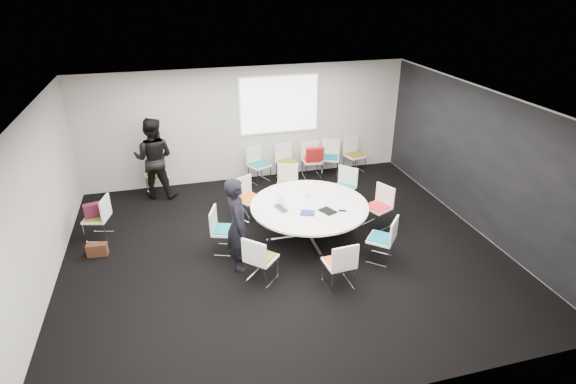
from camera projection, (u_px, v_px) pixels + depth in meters
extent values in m
cube|color=black|center=(283.00, 250.00, 8.55)|extent=(8.00, 7.00, 0.04)
cube|color=white|center=(283.00, 103.00, 7.31)|extent=(8.00, 7.00, 0.04)
cube|color=#AAA5A0|center=(247.00, 124.00, 10.99)|extent=(8.00, 0.04, 2.80)
cube|color=#AAA5A0|center=(363.00, 313.00, 4.87)|extent=(8.00, 0.04, 2.80)
cube|color=#AAA5A0|center=(34.00, 210.00, 7.00)|extent=(0.04, 7.00, 2.80)
cube|color=#AAA5A0|center=(480.00, 161.00, 8.87)|extent=(0.04, 7.00, 2.80)
cube|color=black|center=(478.00, 161.00, 8.86)|extent=(0.01, 6.94, 2.74)
cube|color=silver|center=(309.00, 235.00, 8.92)|extent=(0.90, 0.90, 0.08)
cylinder|color=silver|center=(309.00, 221.00, 8.78)|extent=(0.10, 0.10, 0.65)
cylinder|color=white|center=(309.00, 205.00, 8.63)|extent=(2.27, 2.27, 0.04)
cube|color=white|center=(279.00, 105.00, 10.92)|extent=(1.90, 0.03, 1.35)
cube|color=silver|center=(377.00, 218.00, 9.22)|extent=(0.56, 0.56, 0.42)
cube|color=white|center=(377.00, 208.00, 9.12)|extent=(0.59, 0.60, 0.04)
cube|color=red|center=(378.00, 206.00, 9.11)|extent=(0.51, 0.52, 0.03)
cube|color=white|center=(385.00, 195.00, 9.14)|extent=(0.22, 0.43, 0.42)
cube|color=silver|center=(343.00, 198.00, 10.05)|extent=(0.59, 0.59, 0.42)
cube|color=white|center=(343.00, 188.00, 9.94)|extent=(0.64, 0.64, 0.04)
cube|color=#0D7B86|center=(344.00, 187.00, 9.93)|extent=(0.55, 0.55, 0.03)
cube|color=white|center=(348.00, 176.00, 10.01)|extent=(0.34, 0.36, 0.42)
cube|color=silver|center=(287.00, 195.00, 10.17)|extent=(0.54, 0.54, 0.42)
cube|color=white|center=(287.00, 186.00, 10.07)|extent=(0.58, 0.57, 0.04)
cube|color=olive|center=(287.00, 185.00, 10.05)|extent=(0.51, 0.49, 0.03)
cube|color=white|center=(288.00, 173.00, 10.16)|extent=(0.44, 0.19, 0.42)
cube|color=silver|center=(250.00, 208.00, 9.58)|extent=(0.57, 0.57, 0.42)
cube|color=white|center=(250.00, 199.00, 9.48)|extent=(0.62, 0.61, 0.04)
cube|color=#D95B17|center=(249.00, 198.00, 9.47)|extent=(0.54, 0.53, 0.03)
cube|color=white|center=(243.00, 186.00, 9.51)|extent=(0.42, 0.26, 0.42)
cube|color=silver|center=(226.00, 241.00, 8.41)|extent=(0.53, 0.53, 0.42)
cube|color=white|center=(225.00, 231.00, 8.31)|extent=(0.57, 0.58, 0.04)
cube|color=#0C7C83|center=(225.00, 229.00, 8.29)|extent=(0.49, 0.50, 0.03)
cube|color=white|center=(213.00, 219.00, 8.22)|extent=(0.18, 0.45, 0.42)
cube|color=silver|center=(262.00, 269.00, 7.61)|extent=(0.59, 0.59, 0.42)
cube|color=white|center=(261.00, 258.00, 7.51)|extent=(0.64, 0.64, 0.04)
cube|color=brown|center=(261.00, 256.00, 7.49)|extent=(0.55, 0.55, 0.03)
cube|color=white|center=(254.00, 253.00, 7.24)|extent=(0.36, 0.34, 0.42)
cube|color=silver|center=(338.00, 274.00, 7.48)|extent=(0.45, 0.45, 0.42)
cube|color=white|center=(339.00, 263.00, 7.38)|extent=(0.49, 0.47, 0.04)
cube|color=#DD4B17|center=(339.00, 261.00, 7.37)|extent=(0.42, 0.41, 0.03)
cube|color=white|center=(345.00, 258.00, 7.10)|extent=(0.46, 0.07, 0.42)
cube|color=silver|center=(380.00, 250.00, 8.15)|extent=(0.59, 0.59, 0.42)
cube|color=white|center=(381.00, 239.00, 8.05)|extent=(0.63, 0.64, 0.04)
cube|color=#0B657F|center=(381.00, 238.00, 8.03)|extent=(0.55, 0.55, 0.03)
cube|color=white|center=(394.00, 231.00, 7.86)|extent=(0.33, 0.37, 0.42)
cube|color=silver|center=(260.00, 174.00, 11.23)|extent=(0.56, 0.56, 0.42)
cube|color=white|center=(259.00, 165.00, 11.13)|extent=(0.60, 0.59, 0.04)
cube|color=#0A7D76|center=(259.00, 164.00, 11.12)|extent=(0.52, 0.51, 0.03)
cube|color=white|center=(254.00, 154.00, 11.18)|extent=(0.43, 0.23, 0.42)
cube|color=silver|center=(287.00, 171.00, 11.39)|extent=(0.49, 0.49, 0.42)
cube|color=white|center=(287.00, 163.00, 11.29)|extent=(0.53, 0.51, 0.04)
cube|color=olive|center=(287.00, 162.00, 11.27)|extent=(0.46, 0.44, 0.03)
cube|color=white|center=(283.00, 152.00, 11.36)|extent=(0.46, 0.12, 0.42)
cube|color=silver|center=(312.00, 169.00, 11.51)|extent=(0.44, 0.44, 0.42)
cube|color=white|center=(312.00, 161.00, 11.41)|extent=(0.48, 0.46, 0.04)
cube|color=red|center=(312.00, 160.00, 11.40)|extent=(0.41, 0.40, 0.03)
cube|color=white|center=(310.00, 150.00, 11.49)|extent=(0.46, 0.05, 0.42)
cube|color=silver|center=(330.00, 167.00, 11.67)|extent=(0.55, 0.55, 0.42)
cube|color=white|center=(330.00, 158.00, 11.56)|extent=(0.60, 0.58, 0.04)
cube|color=#09657C|center=(330.00, 157.00, 11.55)|extent=(0.52, 0.51, 0.03)
cube|color=white|center=(331.00, 147.00, 11.65)|extent=(0.44, 0.21, 0.42)
cube|color=silver|center=(354.00, 164.00, 11.82)|extent=(0.51, 0.51, 0.42)
cube|color=white|center=(355.00, 156.00, 11.72)|extent=(0.56, 0.54, 0.04)
cube|color=brown|center=(355.00, 155.00, 11.71)|extent=(0.48, 0.47, 0.03)
cube|color=white|center=(351.00, 145.00, 11.78)|extent=(0.45, 0.15, 0.42)
cube|color=silver|center=(99.00, 228.00, 8.83)|extent=(0.51, 0.51, 0.42)
cube|color=white|center=(97.00, 218.00, 8.73)|extent=(0.54, 0.56, 0.04)
cube|color=olive|center=(96.00, 217.00, 8.72)|extent=(0.47, 0.48, 0.03)
cube|color=white|center=(105.00, 208.00, 8.63)|extent=(0.15, 0.45, 0.42)
cube|color=silver|center=(158.00, 185.00, 10.65)|extent=(0.53, 0.53, 0.42)
cube|color=white|center=(157.00, 176.00, 10.55)|extent=(0.58, 0.57, 0.04)
cube|color=olive|center=(157.00, 175.00, 10.54)|extent=(0.50, 0.49, 0.03)
cube|color=white|center=(152.00, 164.00, 10.61)|extent=(0.45, 0.18, 0.42)
imported|color=black|center=(238.00, 224.00, 7.69)|extent=(0.50, 0.68, 1.71)
imported|color=black|center=(154.00, 158.00, 10.20)|extent=(1.09, 0.95, 1.90)
imported|color=#333338|center=(283.00, 208.00, 8.48)|extent=(0.30, 0.38, 0.03)
cube|color=silver|center=(281.00, 199.00, 8.53)|extent=(0.09, 0.29, 0.22)
cube|color=black|center=(328.00, 211.00, 8.36)|extent=(0.32, 0.36, 0.02)
cube|color=navy|center=(308.00, 213.00, 8.29)|extent=(0.32, 0.29, 0.03)
cube|color=silver|center=(335.00, 193.00, 9.09)|extent=(0.35, 0.37, 0.00)
cube|color=silver|center=(341.00, 203.00, 8.67)|extent=(0.36, 0.33, 0.00)
cylinder|color=white|center=(307.00, 194.00, 8.91)|extent=(0.08, 0.08, 0.09)
cube|color=black|center=(342.00, 211.00, 8.39)|extent=(0.15, 0.11, 0.01)
cube|color=#491328|center=(95.00, 210.00, 8.65)|extent=(0.42, 0.23, 0.28)
cube|color=#3B2013|center=(97.00, 250.00, 8.31)|extent=(0.37, 0.19, 0.24)
cube|color=maroon|center=(315.00, 154.00, 11.11)|extent=(0.45, 0.20, 0.36)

